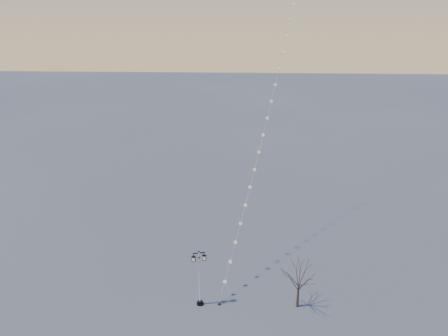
{
  "coord_description": "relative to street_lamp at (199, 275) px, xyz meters",
  "views": [
    {
      "loc": [
        3.35,
        -24.45,
        20.83
      ],
      "look_at": [
        1.54,
        6.45,
        9.56
      ],
      "focal_mm": 32.68,
      "sensor_mm": 36.0,
      "label": 1
    }
  ],
  "objects": [
    {
      "name": "street_lamp",
      "position": [
        0.0,
        0.0,
        0.0
      ],
      "size": [
        1.18,
        0.63,
        4.77
      ],
      "rotation": [
        0.0,
        0.0,
        0.27
      ],
      "color": "black",
      "rests_on": "ground"
    },
    {
      "name": "ground",
      "position": [
        0.04,
        -1.58,
        -2.64
      ],
      "size": [
        300.0,
        300.0,
        0.0
      ],
      "primitive_type": "plane",
      "color": "#505351",
      "rests_on": "ground"
    },
    {
      "name": "kite_train",
      "position": [
        6.92,
        16.56,
        18.47
      ],
      "size": [
        11.47,
        33.65,
        42.41
      ],
      "rotation": [
        0.0,
        0.0,
        -0.1
      ],
      "color": "black",
      "rests_on": "ground"
    },
    {
      "name": "bare_tree",
      "position": [
        7.53,
        0.2,
        -0.16
      ],
      "size": [
        2.16,
        2.16,
        3.58
      ],
      "rotation": [
        0.0,
        0.0,
        0.35
      ],
      "color": "#382C23",
      "rests_on": "ground"
    }
  ]
}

